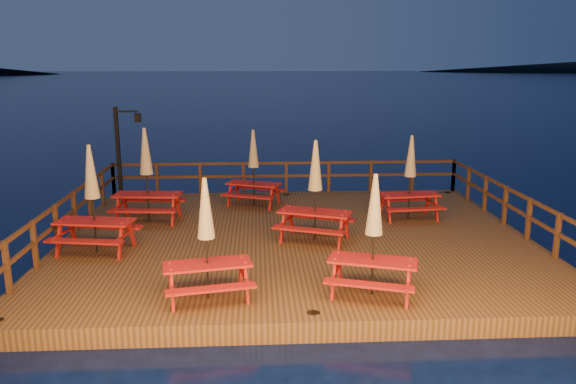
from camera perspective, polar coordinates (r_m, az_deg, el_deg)
The scene contains 12 objects.
ground at distance 14.82m, azimuth 0.81°, elevation -5.92°, with size 500.00×500.00×0.00m, color black.
deck at distance 14.76m, azimuth 0.81°, elevation -5.18°, with size 12.00×10.00×0.40m, color #422D15.
deck_piles at distance 14.92m, azimuth 0.80°, elevation -7.01°, with size 11.44×9.44×1.40m.
railing at distance 16.20m, azimuth 0.39°, elevation 0.04°, with size 11.80×9.75×1.10m.
lamp_post at distance 19.22m, azimuth -16.46°, elevation 4.72°, with size 0.85×0.18×3.00m.
picnic_table_0 at distance 10.67m, azimuth -8.29°, elevation -4.56°, with size 1.89×1.66×2.37m.
picnic_table_1 at distance 16.35m, azimuth 12.30°, elevation 1.62°, with size 1.83×1.56×2.42m.
picnic_table_2 at distance 16.16m, azimuth -14.17°, elevation 1.84°, with size 1.98×1.68×2.66m.
picnic_table_3 at distance 13.90m, azimuth -19.24°, elevation -0.51°, with size 2.02×1.76×2.58m.
picnic_table_4 at distance 17.48m, azimuth -3.52°, elevation 2.59°, with size 2.07×1.90×2.39m.
picnic_table_5 at distance 10.84m, azimuth 8.70°, elevation -4.17°, with size 2.03×1.84×2.40m.
picnic_table_6 at distance 13.97m, azimuth 2.78°, elevation 0.28°, with size 2.21×2.04×2.57m.
Camera 1 is at (-0.98, -13.97, 4.86)m, focal length 35.00 mm.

